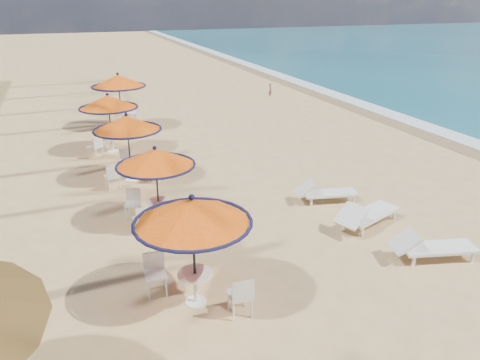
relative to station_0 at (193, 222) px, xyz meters
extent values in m
plane|color=tan|center=(5.02, 0.29, -1.88)|extent=(160.00, 160.00, 0.00)
cube|color=white|center=(14.32, 10.29, -1.88)|extent=(1.20, 140.00, 0.04)
cube|color=olive|center=(13.42, 10.29, -1.88)|extent=(1.40, 140.00, 0.02)
cylinder|color=black|center=(0.00, 0.00, -0.70)|extent=(0.05, 0.05, 2.36)
cone|color=#EA5A14|center=(0.00, 0.00, 0.23)|extent=(2.36, 2.36, 0.51)
torus|color=#111133|center=(0.00, 0.00, -0.01)|extent=(2.36, 2.36, 0.07)
sphere|color=#111133|center=(0.00, 0.00, 0.52)|extent=(0.12, 0.12, 0.12)
cylinder|color=white|center=(0.00, 0.00, -1.18)|extent=(0.72, 0.72, 0.04)
cylinder|color=white|center=(0.00, 0.00, -1.52)|extent=(0.08, 0.08, 0.72)
cylinder|color=black|center=(0.05, 3.96, -0.79)|extent=(0.05, 0.05, 2.16)
cone|color=#EA5A14|center=(0.05, 3.96, 0.05)|extent=(2.16, 2.16, 0.47)
torus|color=#111133|center=(0.05, 3.96, -0.16)|extent=(2.17, 2.17, 0.07)
sphere|color=#111133|center=(0.05, 3.96, 0.33)|extent=(0.11, 0.11, 0.11)
cylinder|color=white|center=(0.05, 3.96, -1.24)|extent=(0.66, 0.66, 0.04)
cylinder|color=white|center=(0.05, 3.96, -1.55)|extent=(0.08, 0.08, 0.66)
cylinder|color=black|center=(-0.19, 7.52, -0.74)|extent=(0.05, 0.05, 2.28)
cone|color=#EA5A14|center=(-0.19, 7.52, 0.16)|extent=(2.28, 2.28, 0.50)
torus|color=#111133|center=(-0.19, 7.52, -0.07)|extent=(2.28, 2.28, 0.07)
sphere|color=#111133|center=(-0.19, 7.52, 0.44)|extent=(0.12, 0.12, 0.12)
cylinder|color=white|center=(-0.19, 7.52, -1.20)|extent=(0.69, 0.69, 0.04)
cylinder|color=white|center=(-0.19, 7.52, -1.53)|extent=(0.08, 0.08, 0.69)
cylinder|color=black|center=(-0.43, 11.00, -0.72)|extent=(0.05, 0.05, 2.32)
cone|color=#EA5A14|center=(-0.43, 11.00, 0.19)|extent=(2.32, 2.32, 0.50)
torus|color=#111133|center=(-0.43, 11.00, -0.04)|extent=(2.32, 2.32, 0.07)
sphere|color=#111133|center=(-0.43, 11.00, 0.48)|extent=(0.12, 0.12, 0.12)
cylinder|color=white|center=(-0.43, 11.00, -1.19)|extent=(0.71, 0.71, 0.04)
cylinder|color=white|center=(-0.43, 11.00, -1.52)|extent=(0.08, 0.08, 0.71)
cylinder|color=black|center=(0.44, 14.67, -0.61)|extent=(0.06, 0.06, 2.53)
cone|color=#EA5A14|center=(0.44, 14.67, 0.38)|extent=(2.53, 2.53, 0.55)
torus|color=#111133|center=(0.44, 14.67, 0.13)|extent=(2.54, 2.54, 0.08)
sphere|color=#111133|center=(0.44, 14.67, 0.70)|extent=(0.13, 0.13, 0.13)
cylinder|color=white|center=(0.44, 14.67, -1.13)|extent=(0.77, 0.77, 0.04)
cylinder|color=white|center=(0.44, 14.67, -1.49)|extent=(0.09, 0.09, 0.77)
cube|color=white|center=(5.97, -0.38, -1.58)|extent=(1.89, 1.07, 0.07)
cube|color=white|center=(5.10, -0.16, -1.35)|extent=(0.74, 0.78, 0.44)
cube|color=white|center=(5.97, -0.38, -1.75)|extent=(0.06, 0.06, 0.25)
cube|color=white|center=(5.54, 1.76, -1.56)|extent=(2.02, 1.31, 0.08)
cube|color=white|center=(4.66, 1.43, -1.32)|extent=(0.83, 0.87, 0.47)
cube|color=white|center=(5.54, 1.76, -1.74)|extent=(0.07, 0.07, 0.27)
cube|color=white|center=(5.30, 3.52, -1.61)|extent=(1.72, 0.93, 0.07)
cube|color=white|center=(4.50, 3.69, -1.39)|extent=(0.66, 0.70, 0.41)
cube|color=white|center=(5.30, 3.52, -1.76)|extent=(0.06, 0.06, 0.23)
cylinder|color=brown|center=(-3.37, -1.02, -0.78)|extent=(0.15, 0.15, 2.19)
imported|color=brown|center=(10.17, 18.91, -1.42)|extent=(0.31, 0.38, 0.90)
camera|label=1|loc=(-2.02, -7.93, 4.09)|focal=35.00mm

